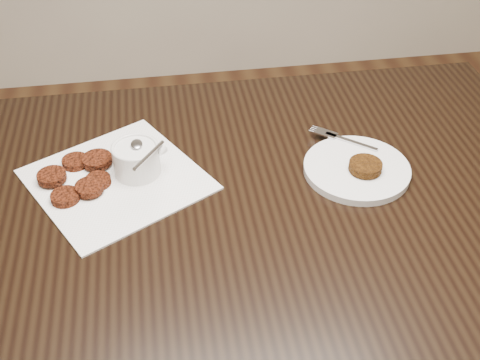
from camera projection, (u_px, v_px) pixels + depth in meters
name	position (u px, v px, depth m)	size (l,w,h in m)	color
table	(232.00, 320.00, 1.41)	(1.42, 0.91, 0.75)	black
napkin	(117.00, 180.00, 1.22)	(0.31, 0.31, 0.00)	white
sauce_ramekin	(135.00, 146.00, 1.19)	(0.12, 0.12, 0.13)	silver
patty_cluster	(80.00, 178.00, 1.20)	(0.20, 0.20, 0.02)	maroon
plate_with_patty	(357.00, 166.00, 1.23)	(0.22, 0.22, 0.03)	silver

